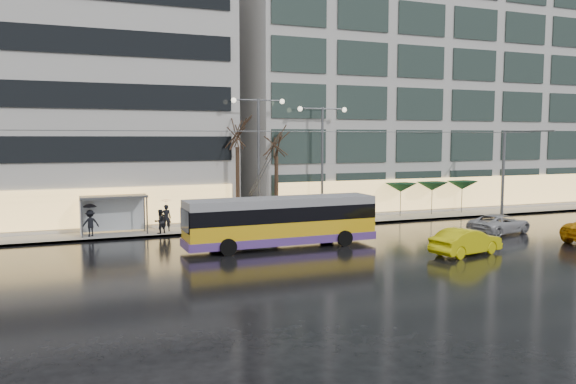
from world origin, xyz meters
TOP-DOWN VIEW (x-y plane):
  - ground at (0.00, 0.00)m, footprint 140.00×140.00m
  - sidewalk at (2.00, 14.00)m, footprint 80.00×10.00m
  - kerb at (2.00, 9.05)m, footprint 80.00×0.10m
  - building_right at (19.00, 19.00)m, footprint 32.00×14.00m
  - trolleybus at (0.84, 3.14)m, footprint 11.43×4.50m
  - catenary at (1.00, 7.94)m, footprint 42.24×5.12m
  - bus_shelter at (-8.38, 10.69)m, footprint 4.20×1.60m
  - street_lamp_near at (2.00, 10.80)m, footprint 3.96×0.36m
  - street_lamp_far at (7.00, 10.80)m, footprint 3.96×0.36m
  - tree_a at (0.50, 11.00)m, footprint 3.20×3.20m
  - tree_b at (3.50, 11.20)m, footprint 3.20×3.20m
  - parasol_a at (14.00, 11.00)m, footprint 2.50×2.50m
  - parasol_b at (17.00, 11.00)m, footprint 2.50×2.50m
  - parasol_c at (20.00, 11.00)m, footprint 2.50×2.50m
  - taxi_b at (9.54, -2.55)m, footprint 4.67×2.50m
  - sedan_silver at (16.16, 2.23)m, footprint 5.12×3.23m
  - pedestrian_a at (-4.68, 10.40)m, footprint 1.06×1.08m
  - pedestrian_b at (-5.21, 9.65)m, footprint 0.95×0.86m
  - pedestrian_c at (-9.49, 10.15)m, footprint 1.20×0.99m

SIDE VIEW (x-z plane):
  - ground at x=0.00m, z-range 0.00..0.00m
  - sidewalk at x=2.00m, z-range 0.00..0.15m
  - kerb at x=2.00m, z-range 0.00..0.15m
  - sedan_silver at x=16.16m, z-range 0.00..1.32m
  - taxi_b at x=9.54m, z-range 0.00..1.46m
  - pedestrian_b at x=-5.21m, z-range 0.15..1.73m
  - pedestrian_c at x=-9.49m, z-range 0.21..2.32m
  - trolleybus at x=0.84m, z-range -1.21..4.07m
  - pedestrian_a at x=-4.68m, z-range 0.48..2.67m
  - bus_shelter at x=-8.38m, z-range 0.71..3.22m
  - parasol_a at x=14.00m, z-range 1.12..3.77m
  - parasol_b at x=17.00m, z-range 1.12..3.77m
  - parasol_c at x=20.00m, z-range 1.12..3.77m
  - catenary at x=1.00m, z-range 0.75..7.75m
  - street_lamp_far at x=7.00m, z-range 1.45..9.98m
  - street_lamp_near at x=2.00m, z-range 1.48..10.51m
  - tree_b at x=3.50m, z-range 2.55..10.25m
  - tree_a at x=0.50m, z-range 2.89..11.29m
  - building_right at x=19.00m, z-range 0.15..25.15m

